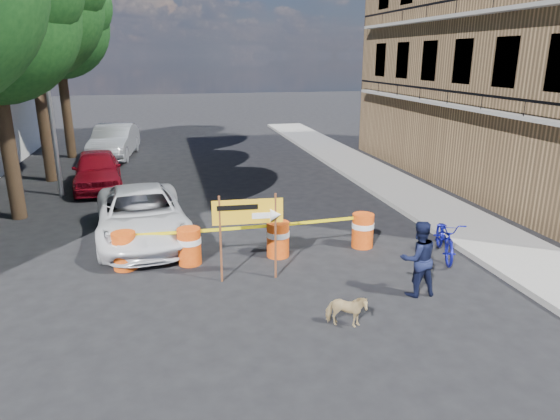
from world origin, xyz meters
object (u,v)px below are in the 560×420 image
sedan_silver (114,141)px  barrel_mid_right (278,238)px  dog (346,311)px  pedestrian (418,259)px  detour_sign (258,217)px  barrel_far_right (363,230)px  barrel_mid_left (189,245)px  bicycle (447,220)px  barrel_far_left (124,250)px  sedan_red (97,170)px  suv_white (141,215)px

sedan_silver → barrel_mid_right: bearing=-64.1°
barrel_mid_right → dog: bearing=-82.6°
pedestrian → detour_sign: bearing=-26.0°
barrel_far_right → detour_sign: (-3.04, -1.35, 0.99)m
dog → detour_sign: bearing=50.1°
pedestrian → sedan_silver: (-7.40, 16.96, -0.00)m
barrel_mid_left → barrel_far_right: same height
barrel_mid_left → bicycle: 6.34m
barrel_mid_left → detour_sign: bearing=-40.1°
barrel_mid_right → barrel_far_right: same height
barrel_far_right → barrel_mid_right: bearing=-176.7°
barrel_far_left → barrel_far_right: 6.00m
barrel_mid_right → barrel_far_left: bearing=179.0°
barrel_mid_right → bicycle: 4.20m
dog → pedestrian: bearing=-40.5°
barrel_far_left → sedan_red: sedan_red is taller
detour_sign → bicycle: (4.79, 0.25, -0.49)m
barrel_far_left → sedan_silver: 14.25m
suv_white → detour_sign: bearing=-56.5°
sedan_red → sedan_silver: size_ratio=0.86×
detour_sign → sedan_red: 10.37m
barrel_mid_right → sedan_red: sedan_red is taller
pedestrian → bicycle: bearing=-134.3°
barrel_far_left → pedestrian: 6.67m
barrel_far_right → bicycle: bicycle is taller
dog → barrel_mid_left: bearing=59.8°
pedestrian → bicycle: (1.69, 1.74, 0.15)m
barrel_far_right → dog: size_ratio=1.16×
barrel_mid_right → bicycle: bicycle is taller
barrel_mid_right → pedestrian: 3.62m
barrel_mid_right → dog: barrel_mid_right is taller
barrel_mid_right → sedan_silver: size_ratio=0.18×
barrel_mid_left → bicycle: bearing=-8.9°
barrel_far_left → pedestrian: pedestrian is taller
sedan_red → dog: bearing=-70.3°
bicycle → suv_white: bicycle is taller
barrel_mid_right → sedan_silver: 15.11m
barrel_mid_right → pedestrian: pedestrian is taller
barrel_mid_left → sedan_red: (-2.98, 8.12, 0.25)m
detour_sign → sedan_red: (-4.44, 9.35, -0.74)m
bicycle → sedan_red: 12.96m
barrel_far_right → sedan_red: bearing=133.1°
barrel_far_left → bicycle: size_ratio=0.46×
barrel_far_left → barrel_mid_left: 1.50m
barrel_far_left → sedan_red: bearing=100.4°
barrel_far_left → barrel_far_right: (6.00, 0.07, 0.00)m
sedan_silver → barrel_mid_left: bearing=-72.2°
barrel_far_right → barrel_mid_left: bearing=-178.4°
detour_sign → sedan_silver: size_ratio=0.40×
barrel_far_left → pedestrian: bearing=-24.6°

